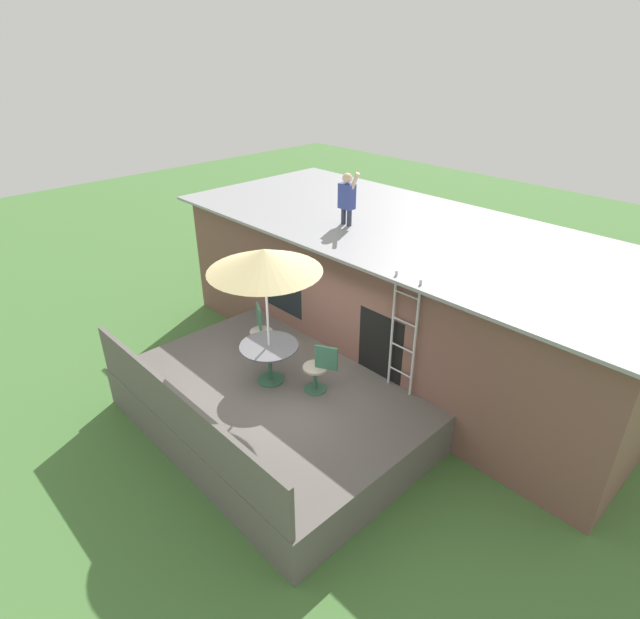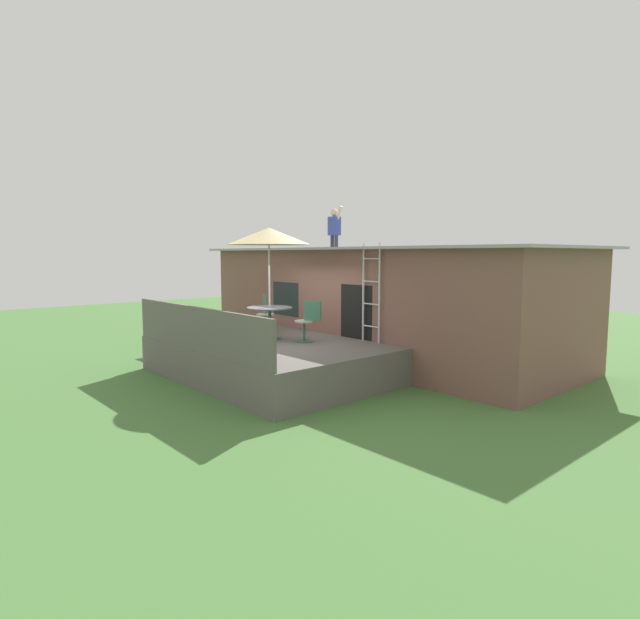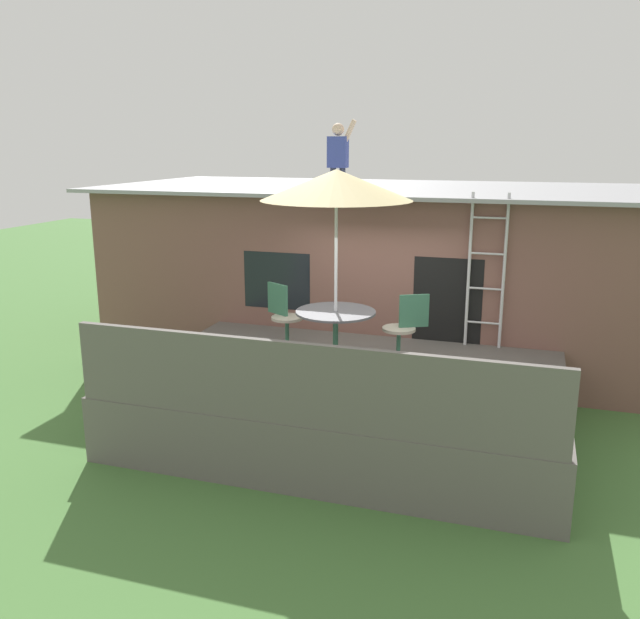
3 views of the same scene
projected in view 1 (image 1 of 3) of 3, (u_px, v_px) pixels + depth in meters
The scene contains 10 objects.
ground_plane at pixel (278, 421), 9.65m from camera, with size 40.00×40.00×0.00m, color #477538.
house at pixel (405, 292), 11.17m from camera, with size 10.50×4.50×2.92m.
deck at pixel (277, 404), 9.46m from camera, with size 5.35×3.91×0.80m, color #605B56.
deck_railing at pixel (179, 414), 7.90m from camera, with size 5.25×0.08×0.90m, color #605B56.
patio_table at pixel (269, 353), 9.17m from camera, with size 1.04×1.04×0.74m.
patio_umbrella at pixel (264, 260), 8.35m from camera, with size 1.90×1.90×2.54m.
step_ladder at pixel (403, 335), 8.71m from camera, with size 0.52×0.04×2.20m.
person_figure at pixel (347, 195), 10.34m from camera, with size 0.47×0.20×1.11m.
patio_chair_left at pixel (261, 330), 10.14m from camera, with size 0.58×0.44×0.92m.
patio_chair_right at pixel (319, 368), 8.97m from camera, with size 0.58×0.44×0.92m.
Camera 1 is at (5.99, -4.68, 6.35)m, focal length 29.20 mm.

